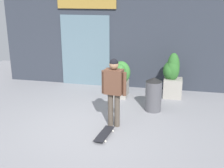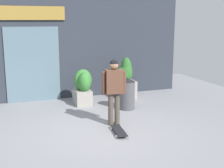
{
  "view_description": "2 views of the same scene",
  "coord_description": "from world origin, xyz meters",
  "views": [
    {
      "loc": [
        1.76,
        -5.88,
        3.04
      ],
      "look_at": [
        0.43,
        0.31,
        1.04
      ],
      "focal_mm": 46.54,
      "sensor_mm": 36.0,
      "label": 1
    },
    {
      "loc": [
        -2.03,
        -6.42,
        2.56
      ],
      "look_at": [
        0.43,
        0.31,
        1.04
      ],
      "focal_mm": 48.73,
      "sensor_mm": 36.0,
      "label": 2
    }
  ],
  "objects": [
    {
      "name": "building_facade",
      "position": [
        -0.04,
        3.43,
        1.67
      ],
      "size": [
        7.91,
        0.31,
        3.37
      ],
      "color": "#2D333D",
      "rests_on": "ground_plane"
    },
    {
      "name": "planter_box_right",
      "position": [
        0.25,
        2.36,
        0.55
      ],
      "size": [
        0.56,
        0.67,
        1.08
      ],
      "color": "gray",
      "rests_on": "ground_plane"
    },
    {
      "name": "skateboard",
      "position": [
        0.39,
        -0.28,
        0.06
      ],
      "size": [
        0.33,
        0.8,
        0.08
      ],
      "rotation": [
        0.0,
        0.0,
        -1.69
      ],
      "color": "black",
      "rests_on": "ground_plane"
    },
    {
      "name": "ground_plane",
      "position": [
        0.0,
        0.0,
        0.0
      ],
      "size": [
        12.0,
        12.0,
        0.0
      ],
      "primitive_type": "plane",
      "color": "gray"
    },
    {
      "name": "planter_box_left",
      "position": [
        1.77,
        2.64,
        0.68
      ],
      "size": [
        0.59,
        0.57,
        1.35
      ],
      "color": "gray",
      "rests_on": "ground_plane"
    },
    {
      "name": "skateboarder",
      "position": [
        0.48,
        0.29,
        0.99
      ],
      "size": [
        0.59,
        0.31,
        1.63
      ],
      "rotation": [
        0.0,
        0.0,
        -1.69
      ],
      "color": "#4C4238",
      "rests_on": "ground_plane"
    },
    {
      "name": "trash_bin",
      "position": [
        1.32,
        1.43,
        0.47
      ],
      "size": [
        0.44,
        0.44,
        0.93
      ],
      "color": "#4C4C51",
      "rests_on": "ground_plane"
    }
  ]
}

